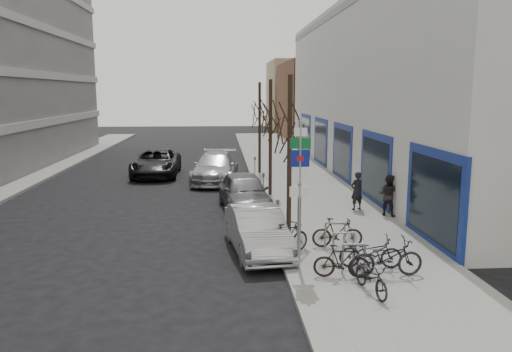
{
  "coord_description": "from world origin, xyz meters",
  "views": [
    {
      "loc": [
        0.31,
        -13.01,
        4.94
      ],
      "look_at": [
        1.53,
        4.34,
        2.0
      ],
      "focal_mm": 35.0,
      "sensor_mm": 36.0,
      "label": 1
    }
  ],
  "objects": [
    {
      "name": "meter_back",
      "position": [
        2.15,
        14.0,
        0.92
      ],
      "size": [
        0.1,
        0.08,
        1.27
      ],
      "color": "gray",
      "rests_on": "sidewalk_east"
    },
    {
      "name": "highway_sign_pole",
      "position": [
        2.4,
        -0.01,
        2.46
      ],
      "size": [
        0.55,
        0.1,
        4.2
      ],
      "color": "gray",
      "rests_on": "ground"
    },
    {
      "name": "meter_mid",
      "position": [
        2.15,
        8.5,
        0.92
      ],
      "size": [
        0.1,
        0.08,
        1.27
      ],
      "color": "gray",
      "rests_on": "sidewalk_east"
    },
    {
      "name": "tree_far",
      "position": [
        2.6,
        16.5,
        4.1
      ],
      "size": [
        1.8,
        1.8,
        5.5
      ],
      "color": "black",
      "rests_on": "ground"
    },
    {
      "name": "parked_car_front",
      "position": [
        1.4,
        1.89,
        0.7
      ],
      "size": [
        2.03,
        4.42,
        1.41
      ],
      "primitive_type": "imported",
      "rotation": [
        0.0,
        0.0,
        0.13
      ],
      "color": "#B2B1B7",
      "rests_on": "ground"
    },
    {
      "name": "lane_car",
      "position": [
        -3.54,
        16.63,
        0.78
      ],
      "size": [
        2.62,
        5.64,
        1.56
      ],
      "primitive_type": "imported",
      "rotation": [
        0.0,
        0.0,
        0.01
      ],
      "color": "black",
      "rests_on": "ground"
    },
    {
      "name": "bike_rack",
      "position": [
        3.8,
        0.6,
        0.66
      ],
      "size": [
        0.66,
        2.26,
        0.83
      ],
      "color": "gray",
      "rests_on": "sidewalk_east"
    },
    {
      "name": "parked_car_mid",
      "position": [
        1.26,
        7.61,
        0.78
      ],
      "size": [
        2.35,
        4.78,
        1.57
      ],
      "primitive_type": "imported",
      "rotation": [
        0.0,
        0.0,
        0.11
      ],
      "color": "#535459",
      "rests_on": "ground"
    },
    {
      "name": "bike_mid_curb",
      "position": [
        4.38,
        -0.11,
        0.67
      ],
      "size": [
        1.77,
        0.75,
        1.05
      ],
      "primitive_type": "imported",
      "rotation": [
        0.0,
        0.0,
        1.44
      ],
      "color": "black",
      "rests_on": "sidewalk_east"
    },
    {
      "name": "parked_car_back",
      "position": [
        -0.03,
        14.35,
        0.8
      ],
      "size": [
        2.84,
        5.74,
        1.6
      ],
      "primitive_type": "imported",
      "rotation": [
        0.0,
        0.0,
        -0.11
      ],
      "color": "#A0A0A5",
      "rests_on": "ground"
    },
    {
      "name": "bike_far_curb",
      "position": [
        4.59,
        -0.79,
        0.75
      ],
      "size": [
        1.99,
        0.7,
        1.2
      ],
      "primitive_type": "imported",
      "rotation": [
        0.0,
        0.0,
        1.63
      ],
      "color": "black",
      "rests_on": "sidewalk_east"
    },
    {
      "name": "meter_front",
      "position": [
        2.15,
        3.0,
        0.92
      ],
      "size": [
        0.1,
        0.08,
        1.27
      ],
      "color": "gray",
      "rests_on": "sidewalk_east"
    },
    {
      "name": "commercial_building",
      "position": [
        17.0,
        16.0,
        5.0
      ],
      "size": [
        20.0,
        32.0,
        10.0
      ],
      "primitive_type": "cube",
      "color": "#B7B7B2",
      "rests_on": "ground"
    },
    {
      "name": "bike_far_inner",
      "position": [
        3.89,
        1.74,
        0.63
      ],
      "size": [
        1.62,
        0.61,
        0.96
      ],
      "primitive_type": "imported",
      "rotation": [
        0.0,
        0.0,
        1.48
      ],
      "color": "black",
      "rests_on": "sidewalk_east"
    },
    {
      "name": "bike_mid_inner",
      "position": [
        2.25,
        1.17,
        0.65
      ],
      "size": [
        1.64,
        1.34,
        1.0
      ],
      "primitive_type": "imported",
      "rotation": [
        0.0,
        0.0,
        2.17
      ],
      "color": "black",
      "rests_on": "sidewalk_east"
    },
    {
      "name": "pedestrian_far",
      "position": [
        6.8,
        5.63,
        0.98
      ],
      "size": [
        0.73,
        0.71,
        1.65
      ],
      "primitive_type": "imported",
      "rotation": [
        0.0,
        0.0,
        2.41
      ],
      "color": "black",
      "rests_on": "sidewalk_east"
    },
    {
      "name": "tree_mid",
      "position": [
        2.6,
        10.0,
        4.1
      ],
      "size": [
        1.8,
        1.8,
        5.5
      ],
      "color": "black",
      "rests_on": "ground"
    },
    {
      "name": "sidewalk_east",
      "position": [
        4.5,
        10.0,
        0.07
      ],
      "size": [
        5.0,
        70.0,
        0.15
      ],
      "primitive_type": "cube",
      "color": "slate",
      "rests_on": "ground"
    },
    {
      "name": "pedestrian_near",
      "position": [
        5.83,
        6.66,
        0.94
      ],
      "size": [
        0.67,
        0.57,
        1.58
      ],
      "primitive_type": "imported",
      "rotation": [
        0.0,
        0.0,
        3.53
      ],
      "color": "black",
      "rests_on": "sidewalk_east"
    },
    {
      "name": "ground",
      "position": [
        0.0,
        0.0,
        0.0
      ],
      "size": [
        120.0,
        120.0,
        0.0
      ],
      "primitive_type": "plane",
      "color": "black",
      "rests_on": "ground"
    },
    {
      "name": "tan_building_far",
      "position": [
        13.5,
        55.0,
        4.5
      ],
      "size": [
        13.0,
        12.0,
        9.0
      ],
      "primitive_type": "cube",
      "color": "#937A5B",
      "rests_on": "ground"
    },
    {
      "name": "brick_building_far",
      "position": [
        13.0,
        40.0,
        4.0
      ],
      "size": [
        12.0,
        14.0,
        8.0
      ],
      "primitive_type": "cube",
      "color": "brown",
      "rests_on": "ground"
    },
    {
      "name": "bike_near_left",
      "position": [
        3.88,
        -1.84,
        0.62
      ],
      "size": [
        0.76,
        1.62,
        0.95
      ],
      "primitive_type": "imported",
      "rotation": [
        0.0,
        0.0,
        0.19
      ],
      "color": "black",
      "rests_on": "sidewalk_east"
    },
    {
      "name": "bike_near_right",
      "position": [
        3.41,
        -0.79,
        0.6
      ],
      "size": [
        1.54,
        0.66,
        0.9
      ],
      "primitive_type": "imported",
      "rotation": [
        0.0,
        0.0,
        1.42
      ],
      "color": "black",
      "rests_on": "sidewalk_east"
    },
    {
      "name": "tree_near",
      "position": [
        2.6,
        3.5,
        4.1
      ],
      "size": [
        1.8,
        1.8,
        5.5
      ],
      "color": "black",
      "rests_on": "ground"
    }
  ]
}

